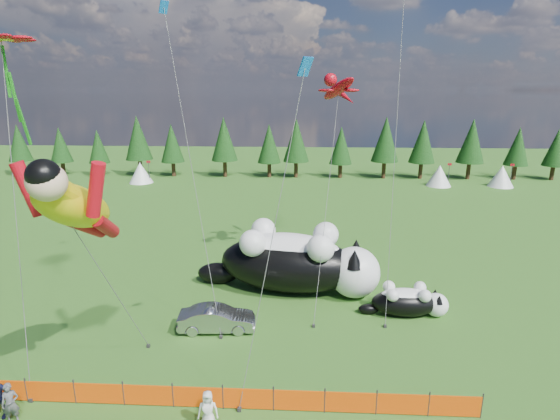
# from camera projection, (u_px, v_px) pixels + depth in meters

# --- Properties ---
(ground) EXTENTS (160.00, 160.00, 0.00)m
(ground) POSITION_uv_depth(u_px,v_px,m) (213.00, 362.00, 20.27)
(ground) COLOR #163C0A
(ground) RESTS_ON ground
(safety_fence) EXTENTS (22.06, 0.06, 1.10)m
(safety_fence) POSITION_uv_depth(u_px,v_px,m) (198.00, 397.00, 17.25)
(safety_fence) COLOR #262626
(safety_fence) RESTS_ON ground
(tree_line) EXTENTS (90.00, 4.00, 8.00)m
(tree_line) POSITION_uv_depth(u_px,v_px,m) (275.00, 150.00, 62.55)
(tree_line) COLOR black
(tree_line) RESTS_ON ground
(festival_tents) EXTENTS (50.00, 3.20, 2.80)m
(festival_tents) POSITION_uv_depth(u_px,v_px,m) (355.00, 175.00, 57.87)
(festival_tents) COLOR white
(festival_tents) RESTS_ON ground
(cat_large) EXTENTS (11.63, 5.46, 4.22)m
(cat_large) POSITION_uv_depth(u_px,v_px,m) (297.00, 261.00, 27.09)
(cat_large) COLOR black
(cat_large) RESTS_ON ground
(cat_small) EXTENTS (4.96, 1.77, 1.79)m
(cat_small) POSITION_uv_depth(u_px,v_px,m) (409.00, 301.00, 24.36)
(cat_small) COLOR black
(cat_small) RESTS_ON ground
(car) EXTENTS (4.11, 1.73, 1.32)m
(car) POSITION_uv_depth(u_px,v_px,m) (217.00, 319.00, 22.84)
(car) COLOR #A7A7AB
(car) RESTS_ON ground
(spectator_a) EXTENTS (0.71, 0.58, 1.68)m
(spectator_a) POSITION_uv_depth(u_px,v_px,m) (10.00, 404.00, 16.40)
(spectator_a) COLOR #4F4F53
(spectator_a) RESTS_ON ground
(spectator_e) EXTENTS (0.81, 0.57, 1.57)m
(spectator_e) POSITION_uv_depth(u_px,v_px,m) (208.00, 410.00, 16.14)
(spectator_e) COLOR silver
(spectator_e) RESTS_ON ground
(superhero_kite) EXTENTS (4.85, 6.54, 10.86)m
(superhero_kite) POSITION_uv_depth(u_px,v_px,m) (74.00, 206.00, 15.62)
(superhero_kite) COLOR yellow
(superhero_kite) RESTS_ON ground
(gecko_kite) EXTENTS (4.62, 11.72, 15.01)m
(gecko_kite) POSITION_uv_depth(u_px,v_px,m) (338.00, 89.00, 28.31)
(gecko_kite) COLOR #B50916
(gecko_kite) RESTS_ON ground
(flower_kite) EXTENTS (2.79, 5.13, 14.63)m
(flower_kite) POSITION_uv_depth(u_px,v_px,m) (2.00, 43.00, 17.60)
(flower_kite) COLOR #B50916
(flower_kite) RESTS_ON ground
(diamond_kite_a) EXTENTS (3.91, 5.87, 17.62)m
(diamond_kite_a) POSITION_uv_depth(u_px,v_px,m) (168.00, 30.00, 23.16)
(diamond_kite_a) COLOR blue
(diamond_kite_a) RESTS_ON ground
(diamond_kite_c) EXTENTS (2.87, 2.37, 13.75)m
(diamond_kite_c) POSITION_uv_depth(u_px,v_px,m) (301.00, 87.00, 15.52)
(diamond_kite_c) COLOR blue
(diamond_kite_c) RESTS_ON ground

